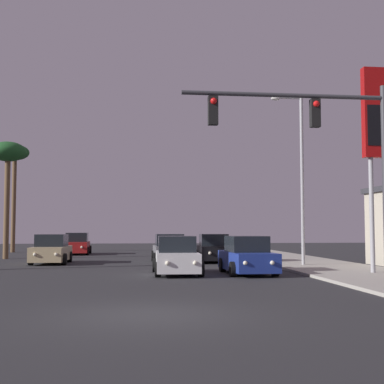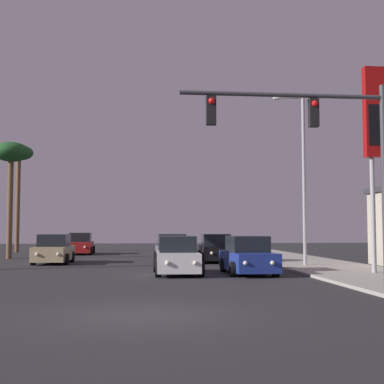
{
  "view_description": "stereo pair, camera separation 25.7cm",
  "coord_description": "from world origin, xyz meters",
  "px_view_note": "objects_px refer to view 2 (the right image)",
  "views": [
    {
      "loc": [
        -0.39,
        -12.74,
        2.02
      ],
      "look_at": [
        2.04,
        8.52,
        3.48
      ],
      "focal_mm": 50.0,
      "sensor_mm": 36.0,
      "label": 1
    },
    {
      "loc": [
        -0.14,
        -12.77,
        2.02
      ],
      "look_at": [
        2.04,
        8.52,
        3.48
      ],
      "focal_mm": 50.0,
      "sensor_mm": 36.0,
      "label": 2
    }
  ],
  "objects_px": {
    "car_grey": "(172,249)",
    "car_blue": "(248,257)",
    "car_black": "(216,249)",
    "traffic_light_mast": "(327,144)",
    "street_lamp": "(301,170)",
    "car_tan": "(54,250)",
    "palm_tree_far": "(19,159)",
    "car_white": "(177,257)",
    "car_red": "(80,245)",
    "palm_tree_mid": "(11,158)"
  },
  "relations": [
    {
      "from": "car_grey",
      "to": "car_white",
      "type": "xyz_separation_m",
      "value": [
        -0.28,
        -8.4,
        0.0
      ]
    },
    {
      "from": "street_lamp",
      "to": "traffic_light_mast",
      "type": "bearing_deg",
      "value": -103.4
    },
    {
      "from": "car_tan",
      "to": "car_red",
      "type": "bearing_deg",
      "value": -90.07
    },
    {
      "from": "street_lamp",
      "to": "car_grey",
      "type": "bearing_deg",
      "value": 144.42
    },
    {
      "from": "car_blue",
      "to": "palm_tree_mid",
      "type": "bearing_deg",
      "value": -47.11
    },
    {
      "from": "car_grey",
      "to": "car_tan",
      "type": "xyz_separation_m",
      "value": [
        -6.84,
        -0.44,
        0.0
      ]
    },
    {
      "from": "car_black",
      "to": "street_lamp",
      "type": "relative_size",
      "value": 0.48
    },
    {
      "from": "car_blue",
      "to": "traffic_light_mast",
      "type": "xyz_separation_m",
      "value": [
        1.08,
        -7.2,
        3.93
      ]
    },
    {
      "from": "street_lamp",
      "to": "palm_tree_far",
      "type": "bearing_deg",
      "value": 134.06
    },
    {
      "from": "car_blue",
      "to": "palm_tree_far",
      "type": "relative_size",
      "value": 0.47
    },
    {
      "from": "car_grey",
      "to": "car_blue",
      "type": "height_order",
      "value": "same"
    },
    {
      "from": "car_black",
      "to": "car_white",
      "type": "relative_size",
      "value": 1.0
    },
    {
      "from": "car_tan",
      "to": "car_black",
      "type": "bearing_deg",
      "value": -175.57
    },
    {
      "from": "car_red",
      "to": "car_white",
      "type": "height_order",
      "value": "same"
    },
    {
      "from": "car_red",
      "to": "palm_tree_far",
      "type": "distance_m",
      "value": 10.13
    },
    {
      "from": "car_white",
      "to": "street_lamp",
      "type": "bearing_deg",
      "value": -149.68
    },
    {
      "from": "palm_tree_mid",
      "to": "car_white",
      "type": "bearing_deg",
      "value": -51.95
    },
    {
      "from": "car_blue",
      "to": "car_tan",
      "type": "relative_size",
      "value": 1.0
    },
    {
      "from": "palm_tree_far",
      "to": "car_black",
      "type": "bearing_deg",
      "value": -44.66
    },
    {
      "from": "car_grey",
      "to": "car_black",
      "type": "bearing_deg",
      "value": 179.5
    },
    {
      "from": "car_tan",
      "to": "traffic_light_mast",
      "type": "bearing_deg",
      "value": 126.76
    },
    {
      "from": "car_white",
      "to": "traffic_light_mast",
      "type": "distance_m",
      "value": 9.4
    },
    {
      "from": "car_tan",
      "to": "palm_tree_far",
      "type": "relative_size",
      "value": 0.47
    },
    {
      "from": "car_blue",
      "to": "street_lamp",
      "type": "bearing_deg",
      "value": -135.61
    },
    {
      "from": "traffic_light_mast",
      "to": "palm_tree_far",
      "type": "distance_m",
      "value": 34.71
    },
    {
      "from": "car_red",
      "to": "palm_tree_far",
      "type": "xyz_separation_m",
      "value": [
        -5.74,
        4.19,
        7.21
      ]
    },
    {
      "from": "palm_tree_mid",
      "to": "car_red",
      "type": "bearing_deg",
      "value": 54.98
    },
    {
      "from": "car_black",
      "to": "traffic_light_mast",
      "type": "distance_m",
      "value": 16.36
    },
    {
      "from": "car_red",
      "to": "street_lamp",
      "type": "bearing_deg",
      "value": 129.51
    },
    {
      "from": "car_blue",
      "to": "palm_tree_far",
      "type": "xyz_separation_m",
      "value": [
        -15.05,
        23.36,
        7.21
      ]
    },
    {
      "from": "car_tan",
      "to": "palm_tree_mid",
      "type": "height_order",
      "value": "palm_tree_mid"
    },
    {
      "from": "car_black",
      "to": "car_white",
      "type": "bearing_deg",
      "value": 72.84
    },
    {
      "from": "car_grey",
      "to": "palm_tree_mid",
      "type": "relative_size",
      "value": 0.55
    },
    {
      "from": "traffic_light_mast",
      "to": "car_grey",
      "type": "bearing_deg",
      "value": 103.88
    },
    {
      "from": "car_grey",
      "to": "street_lamp",
      "type": "bearing_deg",
      "value": 144.14
    },
    {
      "from": "car_grey",
      "to": "car_blue",
      "type": "xyz_separation_m",
      "value": [
        2.84,
        -8.64,
        0.0
      ]
    },
    {
      "from": "car_tan",
      "to": "street_lamp",
      "type": "distance_m",
      "value": 14.73
    },
    {
      "from": "car_blue",
      "to": "car_white",
      "type": "bearing_deg",
      "value": -6.6
    },
    {
      "from": "car_tan",
      "to": "car_black",
      "type": "distance_m",
      "value": 9.53
    },
    {
      "from": "car_black",
      "to": "palm_tree_far",
      "type": "height_order",
      "value": "palm_tree_far"
    },
    {
      "from": "traffic_light_mast",
      "to": "palm_tree_mid",
      "type": "relative_size",
      "value": 0.85
    },
    {
      "from": "street_lamp",
      "to": "palm_tree_mid",
      "type": "height_order",
      "value": "street_lamp"
    },
    {
      "from": "car_grey",
      "to": "traffic_light_mast",
      "type": "relative_size",
      "value": 0.65
    },
    {
      "from": "car_white",
      "to": "street_lamp",
      "type": "height_order",
      "value": "street_lamp"
    },
    {
      "from": "car_tan",
      "to": "car_red",
      "type": "distance_m",
      "value": 10.97
    },
    {
      "from": "car_grey",
      "to": "palm_tree_far",
      "type": "relative_size",
      "value": 0.47
    },
    {
      "from": "palm_tree_far",
      "to": "car_tan",
      "type": "bearing_deg",
      "value": -70.47
    },
    {
      "from": "palm_tree_mid",
      "to": "car_tan",
      "type": "bearing_deg",
      "value": -54.3
    },
    {
      "from": "car_red",
      "to": "palm_tree_mid",
      "type": "relative_size",
      "value": 0.55
    },
    {
      "from": "car_white",
      "to": "street_lamp",
      "type": "relative_size",
      "value": 0.48
    }
  ]
}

